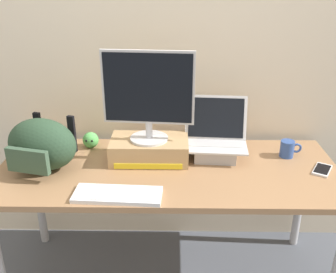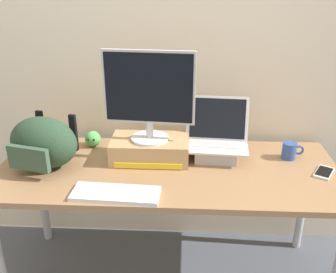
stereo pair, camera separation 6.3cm
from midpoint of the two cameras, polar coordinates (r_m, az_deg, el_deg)
name	(u,v)px [view 2 (the right image)]	position (r m, az deg, el deg)	size (l,w,h in m)	color
back_wall	(172,40)	(2.26, 1.44, 14.09)	(7.00, 0.10, 2.60)	beige
desk	(168,180)	(2.04, 0.89, -6.42)	(1.78, 0.73, 0.72)	#99704C
toner_box_yellow	(150,149)	(2.08, -1.80, -1.88)	(0.42, 0.25, 0.12)	tan
desktop_monitor	(149,95)	(1.96, -1.92, 6.21)	(0.47, 0.20, 0.47)	silver
open_laptop	(216,145)	(2.12, 8.02, -1.33)	(0.35, 0.27, 0.32)	#ADADB2
external_keyboard	(116,194)	(1.79, -6.75, -8.42)	(0.41, 0.17, 0.02)	white
messenger_backpack	(43,143)	(2.06, -17.19, -0.91)	(0.41, 0.34, 0.27)	#28422D
coffee_mug	(290,151)	(2.20, 18.40, -2.01)	(0.12, 0.08, 0.09)	#2D4C93
cell_phone	(324,172)	(2.12, 22.95, -4.94)	(0.14, 0.16, 0.01)	silver
plush_toy	(93,139)	(2.27, -10.33, -0.35)	(0.09, 0.09, 0.09)	#56B256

